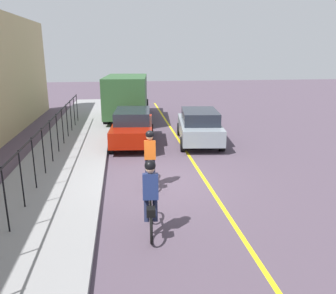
# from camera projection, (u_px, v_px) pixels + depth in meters

# --- Properties ---
(ground_plane) EXTENTS (80.00, 80.00, 0.00)m
(ground_plane) POSITION_uv_depth(u_px,v_px,m) (158.00, 182.00, 11.35)
(ground_plane) COLOR #4D404E
(lane_line_centre) EXTENTS (36.00, 0.12, 0.01)m
(lane_line_centre) POSITION_uv_depth(u_px,v_px,m) (205.00, 180.00, 11.55)
(lane_line_centre) COLOR yellow
(lane_line_centre) RESTS_ON ground
(sidewalk) EXTENTS (40.00, 3.20, 0.15)m
(sidewalk) POSITION_uv_depth(u_px,v_px,m) (52.00, 185.00, 10.89)
(sidewalk) COLOR gray
(sidewalk) RESTS_ON ground
(iron_fence) EXTENTS (18.70, 0.04, 1.60)m
(iron_fence) POSITION_uv_depth(u_px,v_px,m) (42.00, 142.00, 11.47)
(iron_fence) COLOR black
(iron_fence) RESTS_ON sidewalk
(cyclist_lead) EXTENTS (1.71, 0.38, 1.83)m
(cyclist_lead) POSITION_uv_depth(u_px,v_px,m) (150.00, 159.00, 10.85)
(cyclist_lead) COLOR black
(cyclist_lead) RESTS_ON ground
(cyclist_follow) EXTENTS (1.71, 0.38, 1.83)m
(cyclist_follow) POSITION_uv_depth(u_px,v_px,m) (151.00, 198.00, 7.95)
(cyclist_follow) COLOR black
(cyclist_follow) RESTS_ON ground
(patrol_sedan) EXTENTS (4.58, 2.32, 1.58)m
(patrol_sedan) POSITION_uv_depth(u_px,v_px,m) (199.00, 126.00, 16.08)
(patrol_sedan) COLOR gray
(patrol_sedan) RESTS_ON ground
(parked_sedan_rear) EXTENTS (4.54, 2.22, 1.58)m
(parked_sedan_rear) POSITION_uv_depth(u_px,v_px,m) (133.00, 126.00, 15.91)
(parked_sedan_rear) COLOR #941505
(parked_sedan_rear) RESTS_ON ground
(box_truck_background) EXTENTS (6.89, 3.01, 2.78)m
(box_truck_background) POSITION_uv_depth(u_px,v_px,m) (127.00, 95.00, 21.45)
(box_truck_background) COLOR #2D562D
(box_truck_background) RESTS_ON ground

